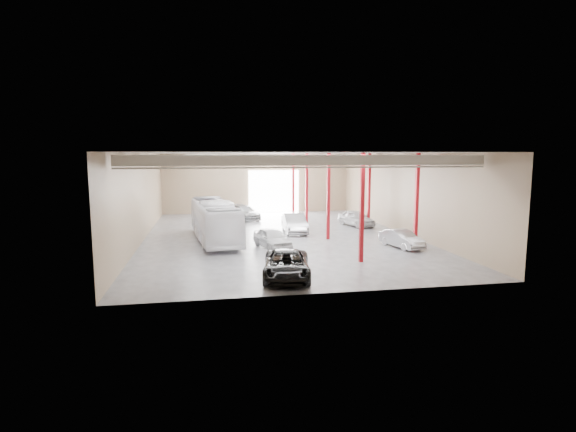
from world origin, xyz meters
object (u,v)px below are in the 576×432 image
object	(u,v)px
black_sedan	(287,265)
coach_bus	(215,220)
car_row_b	(294,223)
car_right_near	(402,239)
car_right_far	(356,218)
car_row_c	(244,213)
car_row_a	(272,238)

from	to	relation	value
black_sedan	coach_bus	bearing A→B (deg)	116.94
car_row_b	car_right_near	distance (m)	10.18
car_row_b	coach_bus	bearing A→B (deg)	-158.60
black_sedan	car_right_far	distance (m)	19.77
car_row_c	car_right_far	size ratio (longest dim) A/B	1.13
coach_bus	car_row_b	world-z (taller)	coach_bus
black_sedan	car_row_c	distance (m)	23.54
coach_bus	car_row_c	distance (m)	11.91
car_row_a	car_right_far	xyz separation A→B (m)	(9.50, 8.81, 0.02)
coach_bus	car_row_b	distance (m)	7.43
black_sedan	car_right_near	distance (m)	12.00
car_right_near	car_row_a	bearing A→B (deg)	157.87
car_row_b	car_right_near	world-z (taller)	car_row_b
car_row_a	car_right_far	bearing A→B (deg)	28.50
black_sedan	car_row_b	distance (m)	14.87
coach_bus	car_right_far	distance (m)	14.53
car_row_b	car_right_near	bearing A→B (deg)	-46.79
car_right_near	car_row_c	bearing A→B (deg)	108.60
car_right_near	black_sedan	bearing A→B (deg)	-158.62
car_row_b	car_row_c	xyz separation A→B (m)	(-3.69, 9.03, -0.11)
car_row_c	car_right_far	xyz separation A→B (m)	(10.30, -6.42, 0.03)
coach_bus	black_sedan	bearing A→B (deg)	-79.55
car_row_c	car_right_near	xyz separation A→B (m)	(10.30, -16.77, -0.07)
black_sedan	car_right_near	xyz separation A→B (m)	(9.90, 6.77, -0.10)
black_sedan	car_row_b	xyz separation A→B (m)	(3.29, 14.50, 0.08)
car_row_a	car_row_b	bearing A→B (deg)	50.67
coach_bus	car_right_near	size ratio (longest dim) A/B	2.90
car_right_far	car_row_a	bearing A→B (deg)	-153.23
black_sedan	car_right_near	world-z (taller)	black_sedan
car_row_c	black_sedan	bearing A→B (deg)	-108.73
coach_bus	black_sedan	xyz separation A→B (m)	(3.71, -12.13, -0.86)
black_sedan	car_right_far	world-z (taller)	car_right_far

